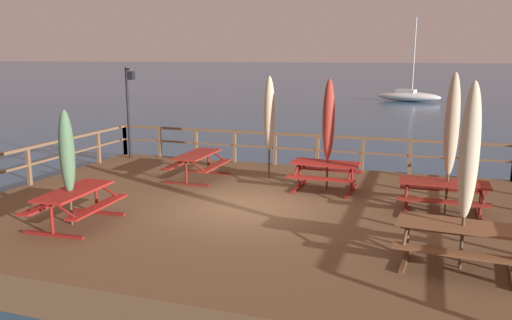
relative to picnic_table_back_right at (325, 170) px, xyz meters
name	(u,v)px	position (x,y,z in m)	size (l,w,h in m)	color
ground_plane	(246,234)	(-1.50, -2.15, -1.25)	(600.00, 600.00, 0.00)	navy
wooden_deck	(246,220)	(-1.50, -2.15, -0.90)	(13.23, 9.95, 0.70)	brown
railing_waterside_far	(296,144)	(-1.50, 2.68, 0.18)	(13.03, 0.10, 1.09)	brown
railing_side_left	(28,159)	(-7.97, -2.15, 0.18)	(0.10, 9.75, 1.09)	brown
picnic_table_back_right	(325,170)	(0.00, 0.00, 0.00)	(1.85, 1.47, 0.78)	maroon
picnic_table_front_left	(460,236)	(3.17, -4.36, 0.01)	(2.18, 1.55, 0.78)	brown
picnic_table_back_left	(443,190)	(2.97, -1.25, 0.00)	(1.97, 1.41, 0.78)	maroon
picnic_table_mid_centre	(75,199)	(-4.54, -4.56, 0.00)	(1.50, 2.01, 0.78)	maroon
picnic_table_mid_left	(198,160)	(-3.80, 0.04, 0.00)	(1.41, 1.91, 0.78)	maroon
patio_umbrella_short_mid	(329,120)	(0.04, 0.02, 1.35)	(0.32, 0.32, 2.99)	#4C3828
patio_umbrella_tall_mid_left	(469,152)	(3.21, -4.41, 1.47)	(0.32, 0.32, 3.19)	#4C3828
patio_umbrella_tall_back_right	(452,125)	(3.05, -1.22, 1.50)	(0.32, 0.32, 3.23)	#4C3828
patio_umbrella_short_front	(67,153)	(-4.60, -4.63, 1.03)	(0.32, 0.32, 2.49)	#4C3828
patio_umbrella_tall_front	(269,114)	(-1.83, 0.78, 1.36)	(0.32, 0.32, 3.01)	#4C3828
lamp_post_hooked	(129,99)	(-7.27, 2.00, 1.56)	(0.56, 0.51, 3.20)	black
sailboat_distant	(408,96)	(0.67, 37.29, -0.74)	(6.23, 3.13, 7.72)	white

